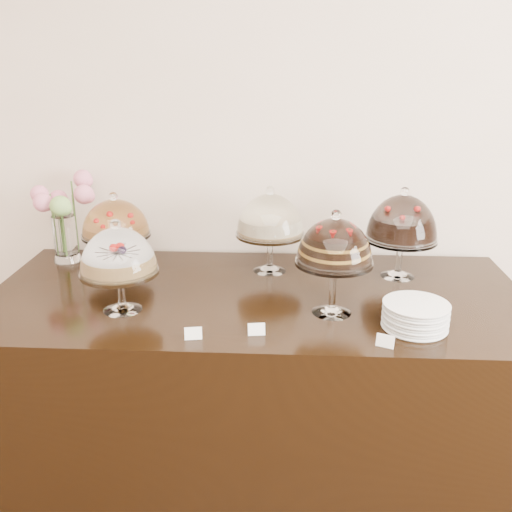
# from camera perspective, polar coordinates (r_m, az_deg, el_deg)

# --- Properties ---
(wall_back) EXTENTS (5.00, 0.04, 3.00)m
(wall_back) POSITION_cam_1_polar(r_m,az_deg,el_deg) (2.72, 6.46, 12.56)
(wall_back) COLOR beige
(wall_back) RESTS_ON ground
(display_counter) EXTENTS (2.20, 1.00, 0.90)m
(display_counter) POSITION_cam_1_polar(r_m,az_deg,el_deg) (2.56, 0.06, -13.02)
(display_counter) COLOR black
(display_counter) RESTS_ON ground
(cake_stand_sugar_sponge) EXTENTS (0.30, 0.30, 0.36)m
(cake_stand_sugar_sponge) POSITION_cam_1_polar(r_m,az_deg,el_deg) (2.18, -13.63, 0.06)
(cake_stand_sugar_sponge) COLOR white
(cake_stand_sugar_sponge) RESTS_ON display_counter
(cake_stand_choco_layer) EXTENTS (0.29, 0.29, 0.40)m
(cake_stand_choco_layer) POSITION_cam_1_polar(r_m,az_deg,el_deg) (2.10, 7.87, 1.03)
(cake_stand_choco_layer) COLOR white
(cake_stand_choco_layer) RESTS_ON display_counter
(cake_stand_cheesecake) EXTENTS (0.31, 0.31, 0.39)m
(cake_stand_cheesecake) POSITION_cam_1_polar(r_m,az_deg,el_deg) (2.51, 1.43, 3.74)
(cake_stand_cheesecake) COLOR white
(cake_stand_cheesecake) RESTS_ON display_counter
(cake_stand_dark_choco) EXTENTS (0.31, 0.31, 0.40)m
(cake_stand_dark_choco) POSITION_cam_1_polar(r_m,az_deg,el_deg) (2.52, 14.41, 3.33)
(cake_stand_dark_choco) COLOR white
(cake_stand_dark_choco) RESTS_ON display_counter
(cake_stand_fruit_tart) EXTENTS (0.31, 0.31, 0.35)m
(cake_stand_fruit_tart) POSITION_cam_1_polar(r_m,az_deg,el_deg) (2.64, -13.90, 3.38)
(cake_stand_fruit_tart) COLOR white
(cake_stand_fruit_tart) RESTS_ON display_counter
(flower_vase) EXTENTS (0.29, 0.31, 0.41)m
(flower_vase) POSITION_cam_1_polar(r_m,az_deg,el_deg) (2.79, -18.66, 4.08)
(flower_vase) COLOR white
(flower_vase) RESTS_ON display_counter
(plate_stack) EXTENTS (0.23, 0.23, 0.09)m
(plate_stack) POSITION_cam_1_polar(r_m,az_deg,el_deg) (2.12, 15.65, -5.77)
(plate_stack) COLOR white
(plate_stack) RESTS_ON display_counter
(price_card_left) EXTENTS (0.06, 0.02, 0.04)m
(price_card_left) POSITION_cam_1_polar(r_m,az_deg,el_deg) (1.99, -6.29, -7.70)
(price_card_left) COLOR white
(price_card_left) RESTS_ON display_counter
(price_card_right) EXTENTS (0.06, 0.04, 0.04)m
(price_card_right) POSITION_cam_1_polar(r_m,az_deg,el_deg) (1.98, 12.80, -8.29)
(price_card_right) COLOR white
(price_card_right) RESTS_ON display_counter
(price_card_extra) EXTENTS (0.06, 0.02, 0.04)m
(price_card_extra) POSITION_cam_1_polar(r_m,az_deg,el_deg) (2.00, 0.05, -7.34)
(price_card_extra) COLOR white
(price_card_extra) RESTS_ON display_counter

